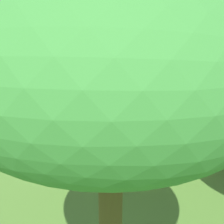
# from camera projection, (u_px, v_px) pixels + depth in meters

# --- Properties ---
(ground_plane) EXTENTS (36.00, 36.00, 0.00)m
(ground_plane) POSITION_uv_depth(u_px,v_px,m) (107.00, 126.00, 11.73)
(ground_plane) COLOR #48712A
(shade_umbrella) EXTENTS (3.45, 3.45, 3.00)m
(shade_umbrella) POSITION_uv_depth(u_px,v_px,m) (124.00, 82.00, 8.16)
(shade_umbrella) COLOR #4B401B
(shade_umbrella) RESTS_ON ground_plane
(patio_dining_table) EXTENTS (1.49, 0.95, 0.74)m
(patio_dining_table) POSITION_uv_depth(u_px,v_px,m) (124.00, 139.00, 8.73)
(patio_dining_table) COLOR silver
(patio_dining_table) RESTS_ON ground_plane
(patio_chair_near_hut) EXTENTS (0.52, 0.51, 0.90)m
(patio_chair_near_hut) POSITION_uv_depth(u_px,v_px,m) (147.00, 157.00, 7.76)
(patio_chair_near_hut) COLOR silver
(patio_chair_near_hut) RESTS_ON ground_plane
(patio_chair_near_lawn) EXTENTS (0.56, 0.57, 0.90)m
(patio_chair_near_lawn) POSITION_uv_depth(u_px,v_px,m) (156.00, 137.00, 9.20)
(patio_chair_near_lawn) COLOR silver
(patio_chair_near_lawn) RESTS_ON ground_plane
(patio_chair_east_end) EXTENTS (0.58, 0.57, 0.90)m
(patio_chair_east_end) POSITION_uv_depth(u_px,v_px,m) (112.00, 129.00, 9.92)
(patio_chair_east_end) COLOR silver
(patio_chair_east_end) RESTS_ON ground_plane
(patio_chair_west_end) EXTENTS (0.52, 0.53, 0.90)m
(patio_chair_west_end) POSITION_uv_depth(u_px,v_px,m) (90.00, 151.00, 8.16)
(patio_chair_west_end) COLOR silver
(patio_chair_west_end) RESTS_ON ground_plane
(guest_beside_umbrella) EXTENTS (0.44, 0.52, 1.71)m
(guest_beside_umbrella) POSITION_uv_depth(u_px,v_px,m) (178.00, 124.00, 9.01)
(guest_beside_umbrella) COLOR black
(guest_beside_umbrella) RESTS_ON ground_plane
(guest_behind_table) EXTENTS (0.45, 0.42, 1.55)m
(guest_behind_table) POSITION_uv_depth(u_px,v_px,m) (70.00, 137.00, 8.12)
(guest_behind_table) COLOR black
(guest_behind_table) RESTS_ON ground_plane
(standing_watcher) EXTENTS (0.58, 0.40, 1.77)m
(standing_watcher) POSITION_uv_depth(u_px,v_px,m) (102.00, 94.00, 13.14)
(standing_watcher) COLOR black
(standing_watcher) RESTS_ON ground_plane
(striped_lounge_chair) EXTENTS (0.86, 0.60, 0.59)m
(striped_lounge_chair) POSITION_uv_depth(u_px,v_px,m) (135.00, 118.00, 12.06)
(striped_lounge_chair) COLOR teal
(striped_lounge_chair) RESTS_ON ground_plane
(zebra_nearest_camera) EXTENTS (2.11, 1.26, 1.52)m
(zebra_nearest_camera) POSITION_uv_depth(u_px,v_px,m) (31.00, 113.00, 10.42)
(zebra_nearest_camera) COLOR silver
(zebra_nearest_camera) RESTS_ON ground_plane
(zebra_by_umbrella) EXTENTS (1.02, 2.23, 1.56)m
(zebra_by_umbrella) POSITION_uv_depth(u_px,v_px,m) (141.00, 92.00, 13.77)
(zebra_by_umbrella) COLOR silver
(zebra_by_umbrella) RESTS_ON ground_plane
(acacia_tree_right_background) EXTENTS (2.89, 2.89, 4.64)m
(acacia_tree_right_background) POSITION_uv_depth(u_px,v_px,m) (110.00, 73.00, 2.40)
(acacia_tree_right_background) COLOR #49441C
(acacia_tree_right_background) RESTS_ON ground_plane
(brick_patio_kerb) EXTENTS (1.31, 2.75, 0.08)m
(brick_patio_kerb) POSITION_uv_depth(u_px,v_px,m) (20.00, 118.00, 12.69)
(brick_patio_kerb) COLOR #94503B
(brick_patio_kerb) RESTS_ON ground_plane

